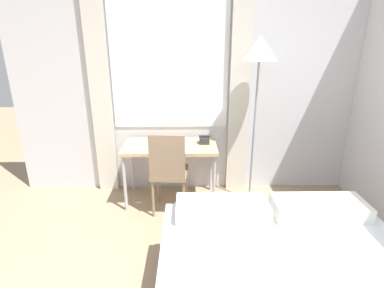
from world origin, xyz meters
name	(u,v)px	position (x,y,z in m)	size (l,w,h in m)	color
wall_back_with_window	(200,86)	(-0.06, 2.92, 1.35)	(4.71, 0.13, 2.70)	silver
desk	(170,150)	(-0.42, 2.55, 0.66)	(1.10, 0.57, 0.72)	tan
desk_chair	(169,169)	(-0.42, 2.25, 0.55)	(0.43, 0.43, 0.97)	#8C7259
standing_lamp	(259,58)	(0.56, 2.54, 1.70)	(0.39, 0.39, 1.94)	#4C4C51
telephone	(204,140)	(-0.01, 2.61, 0.77)	(0.13, 0.13, 0.10)	#2D2D2D
book	(161,143)	(-0.53, 2.60, 0.74)	(0.27, 0.26, 0.02)	maroon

